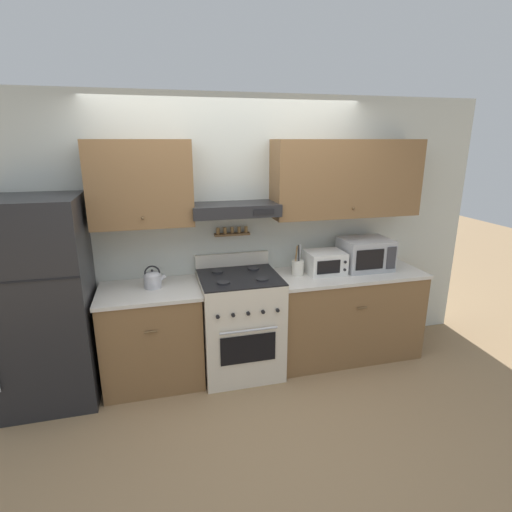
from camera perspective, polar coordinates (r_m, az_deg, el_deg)
name	(u,v)px	position (r m, az deg, el deg)	size (l,w,h in m)	color
ground_plane	(248,386)	(3.80, -1.22, -18.08)	(16.00, 16.00, 0.00)	#937551
wall_back	(245,215)	(3.82, -1.54, 5.85)	(5.20, 0.46, 2.55)	silver
counter_left	(152,335)	(3.79, -14.59, -10.91)	(0.88, 0.65, 0.89)	brown
counter_right	(345,313)	(4.20, 12.58, -7.98)	(1.47, 0.65, 0.89)	brown
stove_range	(240,323)	(3.81, -2.33, -9.58)	(0.72, 0.71, 1.08)	beige
refrigerator	(42,303)	(3.70, -28.21, -6.00)	(0.75, 0.71, 1.73)	#232326
tea_kettle	(153,279)	(3.62, -14.53, -3.18)	(0.20, 0.15, 0.20)	#B7B7BC
microwave	(365,254)	(4.14, 15.33, 0.30)	(0.48, 0.39, 0.31)	#ADAFB5
utensil_crock	(298,267)	(3.85, 5.97, -1.59)	(0.11, 0.11, 0.30)	silver
toaster_oven	(325,262)	(3.94, 9.80, -0.88)	(0.36, 0.32, 0.21)	white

